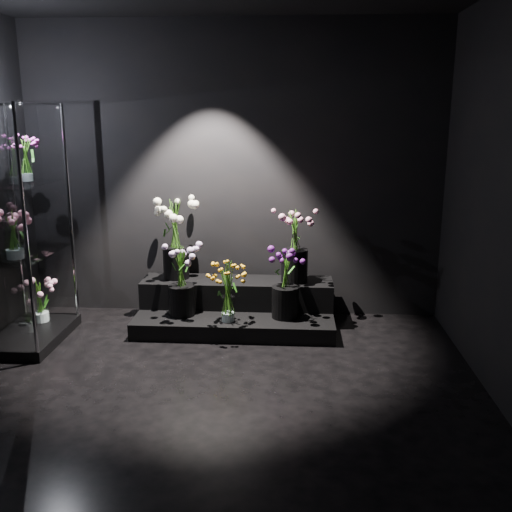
{
  "coord_description": "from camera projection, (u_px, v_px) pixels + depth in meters",
  "views": [
    {
      "loc": [
        0.58,
        -3.45,
        1.95
      ],
      "look_at": [
        0.27,
        1.2,
        0.78
      ],
      "focal_mm": 40.0,
      "sensor_mm": 36.0,
      "label": 1
    }
  ],
  "objects": [
    {
      "name": "display_case",
      "position": [
        21.0,
        228.0,
        4.79
      ],
      "size": [
        0.55,
        0.92,
        2.03
      ],
      "color": "black",
      "rests_on": "floor"
    },
    {
      "name": "bouquet_cream_roses",
      "position": [
        175.0,
        233.0,
        5.41
      ],
      "size": [
        0.45,
        0.45,
        0.76
      ],
      "rotation": [
        0.0,
        0.0,
        -0.16
      ],
      "color": "black",
      "rests_on": "display_riser"
    },
    {
      "name": "wall_back",
      "position": [
        233.0,
        172.0,
        5.45
      ],
      "size": [
        4.0,
        0.0,
        4.0
      ],
      "primitive_type": "plane",
      "rotation": [
        1.57,
        0.0,
        0.0
      ],
      "color": "black",
      "rests_on": "floor"
    },
    {
      "name": "bouquet_purple",
      "position": [
        285.0,
        280.0,
        5.09
      ],
      "size": [
        0.36,
        0.36,
        0.64
      ],
      "rotation": [
        0.0,
        0.0,
        0.2
      ],
      "color": "black",
      "rests_on": "display_riser"
    },
    {
      "name": "bouquet_orange_bells",
      "position": [
        228.0,
        290.0,
        5.0
      ],
      "size": [
        0.36,
        0.36,
        0.55
      ],
      "rotation": [
        0.0,
        0.0,
        -0.41
      ],
      "color": "white",
      "rests_on": "display_riser"
    },
    {
      "name": "bouquet_pink_roses",
      "position": [
        295.0,
        241.0,
        5.31
      ],
      "size": [
        0.37,
        0.37,
        0.7
      ],
      "rotation": [
        0.0,
        0.0,
        -0.08
      ],
      "color": "black",
      "rests_on": "display_riser"
    },
    {
      "name": "bouquet_lilac",
      "position": [
        181.0,
        275.0,
        5.14
      ],
      "size": [
        0.49,
        0.49,
        0.66
      ],
      "rotation": [
        0.0,
        0.0,
        0.43
      ],
      "color": "black",
      "rests_on": "display_riser"
    },
    {
      "name": "wall_front",
      "position": [
        82.0,
        317.0,
        1.58
      ],
      "size": [
        4.0,
        0.0,
        4.0
      ],
      "primitive_type": "plane",
      "rotation": [
        -1.57,
        0.0,
        0.0
      ],
      "color": "black",
      "rests_on": "floor"
    },
    {
      "name": "bouquet_case_base_pink",
      "position": [
        39.0,
        299.0,
        5.19
      ],
      "size": [
        0.36,
        0.36,
        0.41
      ],
      "rotation": [
        0.0,
        0.0,
        -0.29
      ],
      "color": "white",
      "rests_on": "display_case"
    },
    {
      "name": "bouquet_case_magenta",
      "position": [
        25.0,
        158.0,
        4.77
      ],
      "size": [
        0.28,
        0.28,
        0.37
      ],
      "rotation": [
        0.0,
        0.0,
        -0.39
      ],
      "color": "white",
      "rests_on": "display_case"
    },
    {
      "name": "bouquet_case_pink",
      "position": [
        13.0,
        234.0,
        4.62
      ],
      "size": [
        0.35,
        0.35,
        0.4
      ],
      "rotation": [
        0.0,
        0.0,
        -0.29
      ],
      "color": "white",
      "rests_on": "display_case"
    },
    {
      "name": "display_riser",
      "position": [
        236.0,
        307.0,
        5.39
      ],
      "size": [
        1.82,
        0.81,
        0.4
      ],
      "color": "black",
      "rests_on": "floor"
    },
    {
      "name": "floor",
      "position": [
        204.0,
        410.0,
        3.85
      ],
      "size": [
        4.0,
        4.0,
        0.0
      ],
      "primitive_type": "plane",
      "color": "black",
      "rests_on": "ground"
    }
  ]
}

